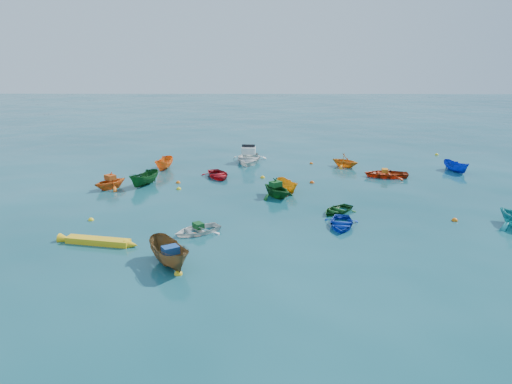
{
  "coord_description": "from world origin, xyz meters",
  "views": [
    {
      "loc": [
        0.26,
        -27.47,
        10.0
      ],
      "look_at": [
        0.0,
        5.0,
        0.4
      ],
      "focal_mm": 35.0,
      "sensor_mm": 36.0,
      "label": 1
    }
  ],
  "objects_px": {
    "dinghy_white_near": "(197,233)",
    "kayak_yellow": "(98,244)",
    "dinghy_blue_se": "(341,226)",
    "motorboat_white": "(248,162)"
  },
  "relations": [
    {
      "from": "kayak_yellow",
      "to": "dinghy_white_near",
      "type": "bearing_deg",
      "value": -60.58
    },
    {
      "from": "dinghy_blue_se",
      "to": "motorboat_white",
      "type": "relative_size",
      "value": 0.65
    },
    {
      "from": "dinghy_white_near",
      "to": "dinghy_blue_se",
      "type": "relative_size",
      "value": 0.96
    },
    {
      "from": "motorboat_white",
      "to": "kayak_yellow",
      "type": "bearing_deg",
      "value": -108.05
    },
    {
      "from": "dinghy_white_near",
      "to": "motorboat_white",
      "type": "bearing_deg",
      "value": 136.53
    },
    {
      "from": "dinghy_white_near",
      "to": "kayak_yellow",
      "type": "xyz_separation_m",
      "value": [
        -4.98,
        -1.62,
        0.0
      ]
    },
    {
      "from": "dinghy_white_near",
      "to": "kayak_yellow",
      "type": "height_order",
      "value": "dinghy_white_near"
    },
    {
      "from": "kayak_yellow",
      "to": "motorboat_white",
      "type": "bearing_deg",
      "value": -9.94
    },
    {
      "from": "dinghy_blue_se",
      "to": "kayak_yellow",
      "type": "distance_m",
      "value": 13.4
    },
    {
      "from": "dinghy_white_near",
      "to": "dinghy_blue_se",
      "type": "height_order",
      "value": "dinghy_blue_se"
    }
  ]
}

